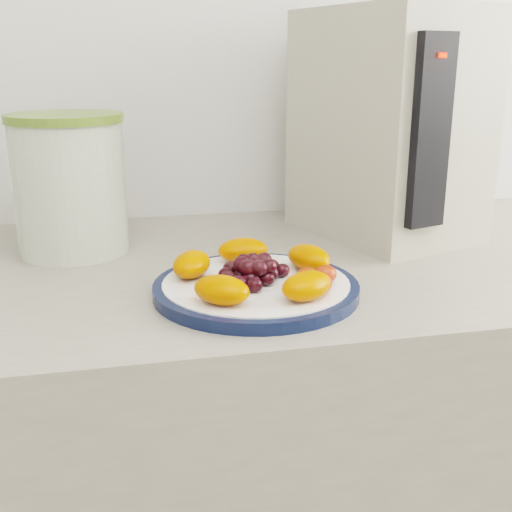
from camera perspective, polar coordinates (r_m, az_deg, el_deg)
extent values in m
cylinder|color=#0D1837|center=(0.80, 0.00, -2.93)|extent=(0.25, 0.25, 0.01)
cylinder|color=white|center=(0.80, 0.00, -2.86)|extent=(0.23, 0.23, 0.02)
cylinder|color=#3E5A0F|center=(0.99, -16.18, 5.78)|extent=(0.21, 0.21, 0.19)
cylinder|color=olive|center=(0.98, -16.68, 11.69)|extent=(0.21, 0.21, 0.01)
cube|color=#B0AA96|center=(1.07, 11.56, 11.33)|extent=(0.28, 0.33, 0.36)
cube|color=black|center=(0.93, 15.18, 10.54)|extent=(0.06, 0.04, 0.26)
cube|color=#FF0C05|center=(0.91, 16.20, 16.76)|extent=(0.01, 0.01, 0.01)
ellipsoid|color=#D34A00|center=(0.83, 4.71, -0.14)|extent=(0.07, 0.08, 0.03)
ellipsoid|color=#D34A00|center=(0.86, -1.16, 0.53)|extent=(0.07, 0.04, 0.03)
ellipsoid|color=#D34A00|center=(0.81, -5.74, -0.73)|extent=(0.07, 0.08, 0.03)
ellipsoid|color=#D34A00|center=(0.72, -3.07, -3.03)|extent=(0.08, 0.08, 0.03)
ellipsoid|color=#D34A00|center=(0.73, 4.52, -2.65)|extent=(0.08, 0.07, 0.03)
ellipsoid|color=black|center=(0.79, 0.00, -1.66)|extent=(0.02, 0.02, 0.02)
ellipsoid|color=black|center=(0.79, 1.35, -1.57)|extent=(0.02, 0.02, 0.02)
ellipsoid|color=black|center=(0.81, 0.41, -1.26)|extent=(0.02, 0.02, 0.02)
ellipsoid|color=black|center=(0.80, -0.93, -1.27)|extent=(0.02, 0.02, 0.02)
ellipsoid|color=black|center=(0.79, -1.36, -1.77)|extent=(0.02, 0.02, 0.02)
ellipsoid|color=black|center=(0.77, -0.43, -2.05)|extent=(0.02, 0.02, 0.02)
ellipsoid|color=black|center=(0.78, 0.96, -1.99)|extent=(0.02, 0.02, 0.02)
ellipsoid|color=black|center=(0.81, 2.35, -1.29)|extent=(0.02, 0.02, 0.02)
ellipsoid|color=black|center=(0.82, 1.40, -0.93)|extent=(0.02, 0.02, 0.02)
ellipsoid|color=black|center=(0.82, 0.11, -0.80)|extent=(0.02, 0.02, 0.02)
ellipsoid|color=black|center=(0.82, -1.21, -0.85)|extent=(0.02, 0.02, 0.02)
ellipsoid|color=black|center=(0.81, -2.23, -1.14)|extent=(0.02, 0.02, 0.02)
ellipsoid|color=black|center=(0.79, -2.70, -1.64)|extent=(0.02, 0.02, 0.02)
ellipsoid|color=black|center=(0.77, -2.45, -2.03)|extent=(0.02, 0.02, 0.02)
ellipsoid|color=black|center=(0.76, -1.51, -2.41)|extent=(0.02, 0.02, 0.02)
ellipsoid|color=black|center=(0.75, -0.12, -2.59)|extent=(0.02, 0.02, 0.02)
ellipsoid|color=black|center=(0.78, 0.00, -0.69)|extent=(0.02, 0.02, 0.02)
ellipsoid|color=black|center=(0.80, 0.70, -0.36)|extent=(0.02, 0.02, 0.02)
ellipsoid|color=black|center=(0.80, -0.28, -0.33)|extent=(0.02, 0.02, 0.02)
ellipsoid|color=black|center=(0.79, -1.10, -0.48)|extent=(0.02, 0.02, 0.02)
ellipsoid|color=black|center=(0.78, -1.30, -0.78)|extent=(0.02, 0.02, 0.02)
ellipsoid|color=black|center=(0.77, -0.72, -1.04)|extent=(0.02, 0.02, 0.02)
ellipsoid|color=black|center=(0.77, 0.30, -1.10)|extent=(0.02, 0.02, 0.02)
ellipsoid|color=black|center=(0.78, 1.13, -0.92)|extent=(0.02, 0.02, 0.02)
ellipsoid|color=red|center=(0.77, 4.52, -1.92)|extent=(0.03, 0.03, 0.02)
ellipsoid|color=red|center=(0.79, 6.18, -1.64)|extent=(0.04, 0.03, 0.02)
ellipsoid|color=red|center=(0.76, 5.85, -2.37)|extent=(0.04, 0.04, 0.02)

